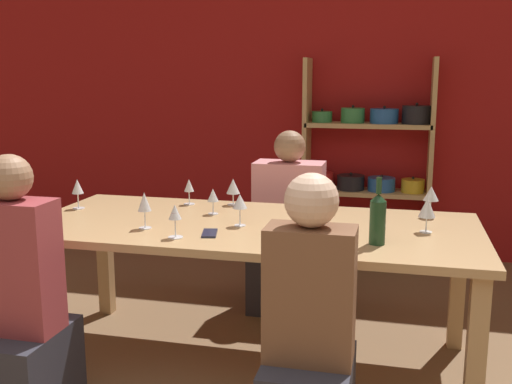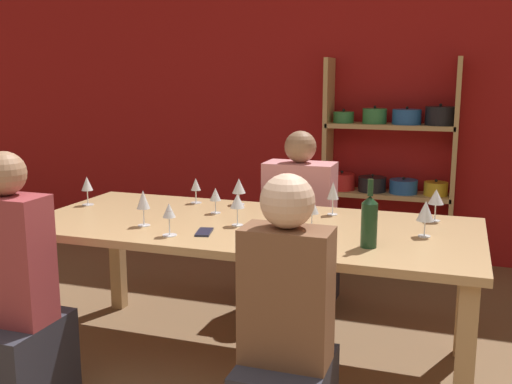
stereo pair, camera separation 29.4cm
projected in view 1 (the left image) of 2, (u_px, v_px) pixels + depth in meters
wall_back_red at (329, 99)px, 5.16m from camera, size 8.80×0.06×2.70m
shelf_unit at (368, 179)px, 5.01m from camera, size 1.05×0.30×1.69m
dining_table at (252, 239)px, 3.17m from camera, size 2.36×1.05×0.78m
wine_bottle_green at (378, 218)px, 2.74m from camera, size 0.07×0.07×0.31m
wine_glass_red_a at (316, 206)px, 3.01m from camera, size 0.07×0.07×0.17m
wine_glass_red_b at (431, 194)px, 3.27m from camera, size 0.08×0.08×0.17m
wine_glass_red_c at (330, 190)px, 3.36m from camera, size 0.06×0.06×0.19m
wine_glass_red_d at (144, 203)px, 3.03m from camera, size 0.07×0.07×0.19m
wine_glass_red_e at (427, 208)px, 2.95m from camera, size 0.08×0.08×0.18m
wine_glass_red_f at (213, 196)px, 3.34m from camera, size 0.06×0.06×0.15m
wine_glass_white_a at (189, 187)px, 3.60m from camera, size 0.07×0.07×0.15m
wine_glass_red_g at (77, 188)px, 3.48m from camera, size 0.07×0.07×0.17m
wine_glass_red_h at (175, 214)px, 2.85m from camera, size 0.07×0.07×0.16m
wine_glass_red_i at (233, 187)px, 3.58m from camera, size 0.08×0.08×0.16m
wine_glass_empty_a at (240, 202)px, 3.08m from camera, size 0.08×0.08×0.17m
cell_phone at (210, 233)px, 2.94m from camera, size 0.10×0.16×0.01m
person_near_a at (309, 358)px, 2.36m from camera, size 0.34×0.43×1.19m
person_far_a at (289, 243)px, 4.05m from camera, size 0.46×0.57×1.19m
person_near_b at (21, 330)px, 2.60m from camera, size 0.35×0.43×1.23m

